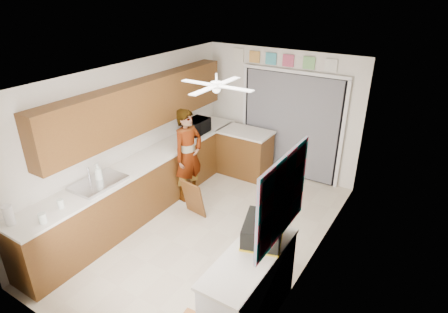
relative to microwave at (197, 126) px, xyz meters
The scene contains 39 objects.
floor 2.17m from the microwave, 48.27° to the right, with size 5.00×5.00×0.00m, color beige.
ceiling 2.36m from the microwave, 48.27° to the right, with size 5.00×5.00×0.00m, color white.
wall_back 1.67m from the microwave, 41.08° to the left, with size 3.20×3.20×0.00m, color white.
wall_front 4.11m from the microwave, 72.20° to the right, with size 3.20×3.20×0.00m, color white.
wall_left 1.46m from the microwave, 103.81° to the right, with size 5.00×5.00×0.00m, color white.
wall_right 3.19m from the microwave, 26.23° to the right, with size 5.00×5.00×0.00m, color white.
left_base_cabinets 1.54m from the microwave, 91.86° to the right, with size 0.60×4.80×0.90m, color brown.
left_countertop 1.42m from the microwave, 91.45° to the right, with size 0.62×4.80×0.04m, color white.
upper_cabinets 1.42m from the microwave, 98.75° to the right, with size 0.32×4.00×0.80m, color brown.
sink_basin 2.41m from the microwave, 90.85° to the right, with size 0.50×0.76×0.06m, color silver.
faucet 2.42m from the microwave, 95.36° to the right, with size 0.03×0.03×0.22m, color silver.
peninsula_base 1.15m from the microwave, 38.20° to the left, with size 1.00×0.60×0.90m, color brown.
peninsula_top 0.97m from the microwave, 38.20° to the left, with size 1.04×0.64×0.04m, color white.
back_opening_recess 1.84m from the microwave, 35.26° to the left, with size 2.00×0.06×2.10m, color black.
curtain_panel 1.82m from the microwave, 34.23° to the left, with size 1.90×0.03×2.05m, color gray.
door_trim_left 1.14m from the microwave, 64.89° to the left, with size 0.06×0.04×2.10m, color white.
door_trim_right 2.73m from the microwave, 22.27° to the left, with size 0.06×0.04×2.10m, color white.
door_trim_head 2.10m from the microwave, 34.49° to the left, with size 2.10×0.04×0.06m, color white.
header_frame_0 1.75m from the microwave, 58.40° to the left, with size 0.22×0.02×0.22m, color gold.
header_frame_1 1.90m from the microwave, 46.64° to the left, with size 0.22×0.02×0.22m, color #46ACBB.
header_frame_2 2.11m from the microwave, 38.14° to the left, with size 0.22×0.02×0.22m, color #C24969.
header_frame_3 2.39m from the microwave, 31.23° to the left, with size 0.22×0.02×0.22m, color #74B769.
header_frame_4 2.69m from the microwave, 26.28° to the left, with size 0.22×0.02×0.22m, color silver.
route66_sign 1.65m from the microwave, 74.03° to the left, with size 0.22×0.02×0.26m, color silver.
right_counter_base 3.74m from the microwave, 45.02° to the right, with size 0.50×1.40×0.90m, color white.
right_counter_top 3.68m from the microwave, 45.13° to the right, with size 0.54×1.44×0.04m, color white.
abstract_painting 3.76m from the microwave, 40.33° to the right, with size 0.03×1.15×0.95m, color #FF5D85.
ceiling_fan 2.14m from the microwave, 43.88° to the right, with size 1.14×1.14×0.24m, color white.
microwave is the anchor object (origin of this frame).
soap_bottle 2.34m from the microwave, 92.15° to the right, with size 0.12×0.12×0.30m, color silver.
jar_a 3.43m from the microwave, 87.50° to the right, with size 0.10×0.10×0.13m, color silver.
jar_b 3.10m from the microwave, 89.16° to the right, with size 0.08×0.08×0.13m, color silver.
paper_towel_roll 3.66m from the microwave, 92.60° to the right, with size 0.12×0.12×0.26m, color white.
suitcase 3.43m from the microwave, 41.44° to the right, with size 0.42×0.56×0.24m, color black.
suitcase_rim 3.44m from the microwave, 41.44° to the right, with size 0.44×0.58×0.02m, color yellow.
suitcase_lid 3.26m from the microwave, 37.61° to the right, with size 0.42×0.03×0.50m, color black.
cabinet_door_panel 1.62m from the microwave, 57.42° to the right, with size 0.43×0.03×0.65m, color brown.
man 0.87m from the microwave, 64.83° to the right, with size 0.62×0.41×1.69m, color white.
dog 2.28m from the microwave, 23.30° to the right, with size 0.25×0.58×0.45m, color black.
Camera 1 is at (2.80, -4.07, 3.64)m, focal length 30.00 mm.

